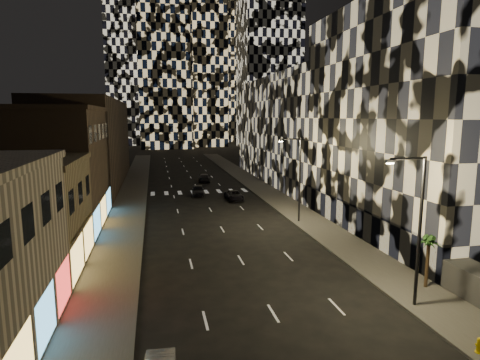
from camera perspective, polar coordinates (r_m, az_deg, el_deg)
name	(u,v)px	position (r m, az deg, el deg)	size (l,w,h in m)	color
sidewalk_left	(132,194)	(61.22, -15.12, -1.94)	(4.00, 120.00, 0.15)	#47443F
sidewalk_right	(263,189)	(63.30, 3.26, -1.28)	(4.00, 120.00, 0.15)	#47443F
curb_left	(147,193)	(61.14, -13.16, -1.87)	(0.20, 120.00, 0.15)	#4C4C47
curb_right	(250,189)	(62.79, 1.41, -1.35)	(0.20, 120.00, 0.15)	#4C4C47
retail_tan	(9,220)	(33.62, -30.03, -4.92)	(10.00, 10.00, 8.00)	#806C4C
retail_brown	(50,170)	(45.14, -25.42, 1.29)	(10.00, 15.00, 12.00)	#463528
retail_filler_left	(90,143)	(70.98, -20.61, 4.91)	(10.00, 40.00, 14.00)	#463528
midrise_right	(432,121)	(43.54, 25.67, 7.63)	(16.00, 25.00, 22.00)	#232326
midrise_base	(355,220)	(40.56, 16.05, -5.45)	(0.60, 25.00, 3.00)	#383838
midrise_filler_right	(308,130)	(72.14, 9.58, 7.01)	(16.00, 40.00, 18.00)	#232326
tower_right_mid	(269,7)	(155.73, 4.15, 23.38)	(20.00, 20.00, 100.00)	black
tower_center_low	(163,12)	(154.40, -10.86, 22.42)	(18.00, 18.00, 95.00)	black
streetlight_near	(417,221)	(25.67, 23.83, -5.39)	(2.55, 0.25, 9.00)	black
streetlight_far	(298,174)	(43.15, 8.21, 0.89)	(2.55, 0.25, 9.00)	black
car_dark_midlane	(198,190)	(58.65, -5.98, -1.47)	(1.79, 4.44, 1.51)	black
car_dark_oncoming	(204,178)	(70.99, -5.12, 0.34)	(1.95, 4.80, 1.39)	black
car_dark_rightlane	(234,195)	(55.16, -0.84, -2.21)	(2.13, 4.61, 1.28)	black
fire_hydrant	(480,346)	(23.82, 30.91, -19.54)	(0.39, 0.37, 0.77)	yellow
palm_tree	(429,245)	(29.42, 25.25, -8.30)	(1.79, 1.81, 3.54)	#47331E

